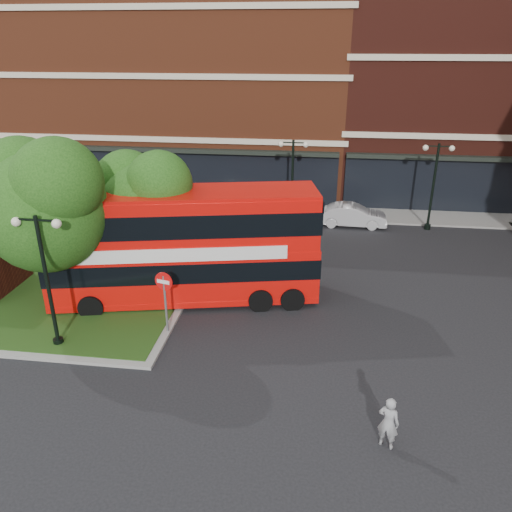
# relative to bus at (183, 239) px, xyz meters

# --- Properties ---
(ground) EXTENTS (120.00, 120.00, 0.00)m
(ground) POSITION_rel_bus_xyz_m (1.80, -4.30, -2.75)
(ground) COLOR black
(ground) RESTS_ON ground
(pavement_far) EXTENTS (44.00, 3.00, 0.12)m
(pavement_far) POSITION_rel_bus_xyz_m (1.80, 12.20, -2.69)
(pavement_far) COLOR slate
(pavement_far) RESTS_ON ground
(terrace_far_left) EXTENTS (26.00, 12.00, 14.00)m
(terrace_far_left) POSITION_rel_bus_xyz_m (-6.20, 19.70, 4.25)
(terrace_far_left) COLOR brown
(terrace_far_left) RESTS_ON ground
(terrace_far_right) EXTENTS (18.00, 12.00, 16.00)m
(terrace_far_right) POSITION_rel_bus_xyz_m (15.80, 19.70, 5.25)
(terrace_far_right) COLOR #471911
(terrace_far_right) RESTS_ON ground
(traffic_island) EXTENTS (12.60, 7.60, 0.15)m
(traffic_island) POSITION_rel_bus_xyz_m (-6.20, -1.30, -2.68)
(traffic_island) COLOR gray
(traffic_island) RESTS_ON ground
(tree_island_west) EXTENTS (5.40, 4.71, 7.21)m
(tree_island_west) POSITION_rel_bus_xyz_m (-4.80, -1.72, 2.05)
(tree_island_west) COLOR #2D2116
(tree_island_west) RESTS_ON ground
(tree_island_east) EXTENTS (4.46, 3.90, 6.29)m
(tree_island_east) POSITION_rel_bus_xyz_m (-1.78, 0.77, 1.50)
(tree_island_east) COLOR #2D2116
(tree_island_east) RESTS_ON ground
(lamp_island) EXTENTS (1.72, 0.36, 5.00)m
(lamp_island) POSITION_rel_bus_xyz_m (-3.70, -4.10, 0.08)
(lamp_island) COLOR black
(lamp_island) RESTS_ON ground
(lamp_far_left) EXTENTS (1.72, 0.36, 5.00)m
(lamp_far_left) POSITION_rel_bus_xyz_m (3.80, 10.20, 0.08)
(lamp_far_left) COLOR black
(lamp_far_left) RESTS_ON ground
(lamp_far_right) EXTENTS (1.72, 0.36, 5.00)m
(lamp_far_right) POSITION_rel_bus_xyz_m (11.80, 10.20, 0.08)
(lamp_far_right) COLOR black
(lamp_far_right) RESTS_ON ground
(bus) EXTENTS (11.24, 4.71, 4.18)m
(bus) POSITION_rel_bus_xyz_m (0.00, 0.00, 0.00)
(bus) COLOR red
(bus) RESTS_ON ground
(woman) EXTENTS (0.69, 0.59, 1.60)m
(woman) POSITION_rel_bus_xyz_m (7.57, -7.52, -1.95)
(woman) COLOR gray
(woman) RESTS_ON ground
(car_silver) EXTENTS (4.48, 2.06, 1.49)m
(car_silver) POSITION_rel_bus_xyz_m (-1.37, 11.70, -2.00)
(car_silver) COLOR #ADAEB4
(car_silver) RESTS_ON ground
(car_white) EXTENTS (4.04, 1.50, 1.32)m
(car_white) POSITION_rel_bus_xyz_m (7.42, 10.20, -2.08)
(car_white) COLOR silver
(car_white) RESTS_ON ground
(no_entry_sign) EXTENTS (0.70, 0.23, 2.57)m
(no_entry_sign) POSITION_rel_bus_xyz_m (0.00, -2.80, -0.91)
(no_entry_sign) COLOR slate
(no_entry_sign) RESTS_ON ground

